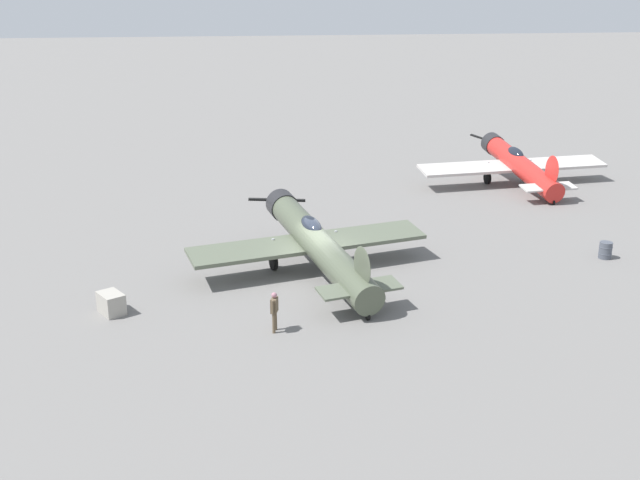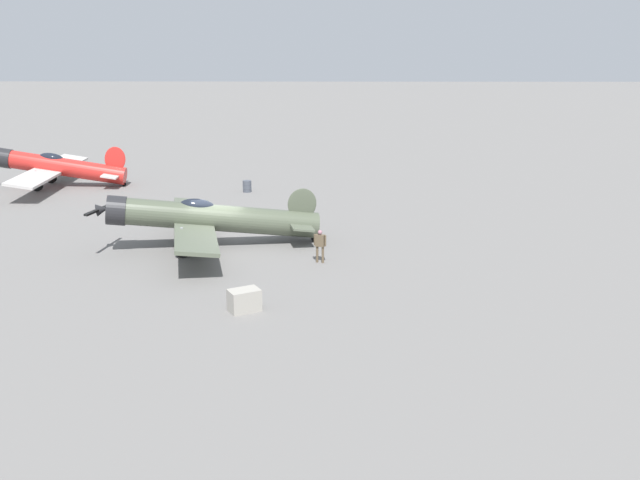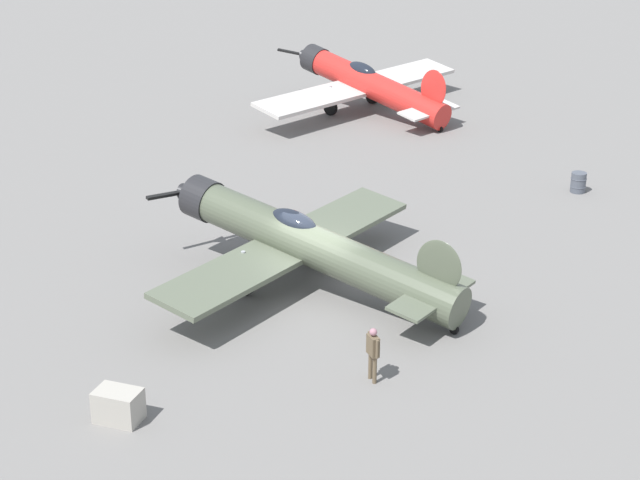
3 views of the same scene
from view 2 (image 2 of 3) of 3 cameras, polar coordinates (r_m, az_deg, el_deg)
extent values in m
plane|color=slate|center=(34.82, -8.44, -0.55)|extent=(400.00, 400.00, 0.00)
cylinder|color=#4C5442|center=(34.44, -8.53, 1.84)|extent=(3.53, 10.32, 2.60)
cylinder|color=#232326|center=(34.40, -16.74, 2.39)|extent=(1.63, 1.36, 1.54)
cone|color=#232326|center=(34.45, -17.82, 2.46)|extent=(0.72, 0.74, 0.66)
cube|color=black|center=(34.47, -18.07, 2.44)|extent=(2.88, 0.51, 0.24)
ellipsoid|color=black|center=(34.25, -10.28, 2.87)|extent=(1.13, 1.89, 0.89)
cube|color=#565E4C|center=(34.45, -10.55, 1.39)|extent=(11.30, 4.31, 0.42)
ellipsoid|color=#4C5442|center=(34.80, -1.51, 3.05)|extent=(0.49, 1.68, 1.79)
cube|color=#565E4C|center=(34.99, -1.83, 1.47)|extent=(3.56, 1.82, 0.24)
cylinder|color=#999BA0|center=(33.02, -11.51, 0.12)|extent=(0.14, 0.14, 1.09)
cylinder|color=black|center=(33.16, -11.46, -0.79)|extent=(0.37, 0.82, 0.80)
cylinder|color=#999BA0|center=(36.05, -11.56, 1.41)|extent=(0.14, 0.14, 1.09)
cylinder|color=black|center=(36.18, -11.51, 0.57)|extent=(0.37, 0.82, 0.80)
cylinder|color=black|center=(35.36, -0.52, 0.11)|extent=(0.16, 0.30, 0.28)
cylinder|color=red|center=(53.00, -20.66, 5.74)|extent=(1.91, 8.88, 2.71)
cylinder|color=#232326|center=(54.29, -24.94, 6.25)|extent=(1.48, 1.21, 1.53)
ellipsoid|color=black|center=(53.16, -21.63, 6.44)|extent=(0.88, 1.84, 0.95)
cube|color=#BCB7B2|center=(53.35, -21.71, 5.50)|extent=(13.01, 2.83, 0.49)
ellipsoid|color=red|center=(51.93, -16.84, 6.52)|extent=(0.24, 1.78, 2.04)
cube|color=#BCB7B2|center=(52.15, -16.96, 5.35)|extent=(3.47, 1.34, 0.28)
cylinder|color=#999BA0|center=(52.13, -22.75, 4.82)|extent=(0.14, 0.14, 1.08)
cylinder|color=black|center=(52.22, -22.68, 4.24)|extent=(0.26, 0.81, 0.80)
cylinder|color=#999BA0|center=(55.01, -21.70, 5.43)|extent=(0.14, 0.14, 1.08)
cylinder|color=black|center=(55.10, -21.65, 4.88)|extent=(0.26, 0.81, 0.80)
cylinder|color=black|center=(52.12, -16.12, 4.52)|extent=(0.12, 0.29, 0.28)
cylinder|color=brown|center=(31.68, 0.24, -1.25)|extent=(0.12, 0.12, 0.79)
cylinder|color=brown|center=(31.78, -0.24, -1.20)|extent=(0.12, 0.12, 0.79)
cube|color=brown|center=(31.54, 0.00, -0.04)|extent=(0.35, 0.48, 0.56)
sphere|color=#9E6A77|center=(31.44, 0.00, 0.66)|extent=(0.21, 0.21, 0.21)
cylinder|color=brown|center=(31.45, 0.45, -0.06)|extent=(0.09, 0.09, 0.53)
cylinder|color=brown|center=(31.63, -0.45, 0.03)|extent=(0.09, 0.09, 0.53)
cube|color=#9E998E|center=(26.04, -6.37, -5.06)|extent=(1.24, 1.39, 0.85)
cylinder|color=#474C56|center=(48.21, -6.15, 4.51)|extent=(0.60, 0.60, 0.81)
torus|color=#474C56|center=(48.18, -6.15, 4.70)|extent=(0.64, 0.64, 0.04)
torus|color=#474C56|center=(48.24, -6.14, 4.32)|extent=(0.64, 0.64, 0.04)
camera|label=1|loc=(37.40, 44.85, 15.17)|focal=41.85mm
camera|label=3|loc=(22.22, 58.80, 21.51)|focal=59.72mm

